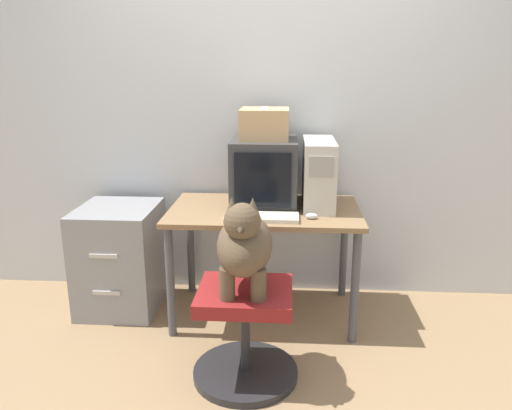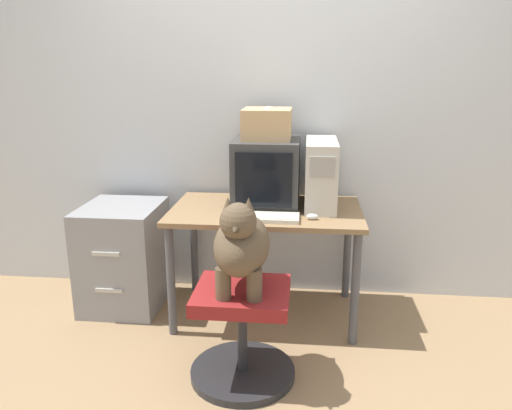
% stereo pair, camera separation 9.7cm
% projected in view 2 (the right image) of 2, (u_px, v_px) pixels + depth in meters
% --- Properties ---
extents(ground_plane, '(12.00, 12.00, 0.00)m').
position_uv_depth(ground_plane, '(260.00, 342.00, 2.93)').
color(ground_plane, '#937551').
extents(wall_back, '(8.00, 0.05, 2.60)m').
position_uv_depth(wall_back, '(272.00, 107.00, 3.32)').
color(wall_back, silver).
rests_on(wall_back, ground_plane).
extents(desk, '(1.17, 0.72, 0.71)m').
position_uv_depth(desk, '(266.00, 223.00, 3.10)').
color(desk, olive).
rests_on(desk, ground_plane).
extents(crt_monitor, '(0.40, 0.47, 0.42)m').
position_uv_depth(crt_monitor, '(267.00, 172.00, 3.12)').
color(crt_monitor, '#383838').
rests_on(crt_monitor, desk).
extents(pc_tower, '(0.19, 0.50, 0.41)m').
position_uv_depth(pc_tower, '(321.00, 174.00, 3.07)').
color(pc_tower, beige).
rests_on(pc_tower, desk).
extents(keyboard, '(0.43, 0.17, 0.03)m').
position_uv_depth(keyboard, '(262.00, 217.00, 2.86)').
color(keyboard, beige).
rests_on(keyboard, desk).
extents(computer_mouse, '(0.07, 0.04, 0.03)m').
position_uv_depth(computer_mouse, '(312.00, 217.00, 2.85)').
color(computer_mouse, silver).
rests_on(computer_mouse, desk).
extents(office_chair, '(0.55, 0.55, 0.50)m').
position_uv_depth(office_chair, '(242.00, 332.00, 2.55)').
color(office_chair, '#262628').
rests_on(office_chair, ground_plane).
extents(dog, '(0.27, 0.48, 0.50)m').
position_uv_depth(dog, '(241.00, 243.00, 2.40)').
color(dog, brown).
rests_on(dog, office_chair).
extents(filing_cabinet, '(0.49, 0.56, 0.69)m').
position_uv_depth(filing_cabinet, '(124.00, 256.00, 3.32)').
color(filing_cabinet, gray).
rests_on(filing_cabinet, ground_plane).
extents(cardboard_box, '(0.29, 0.31, 0.19)m').
position_uv_depth(cardboard_box, '(267.00, 124.00, 3.05)').
color(cardboard_box, tan).
rests_on(cardboard_box, crt_monitor).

